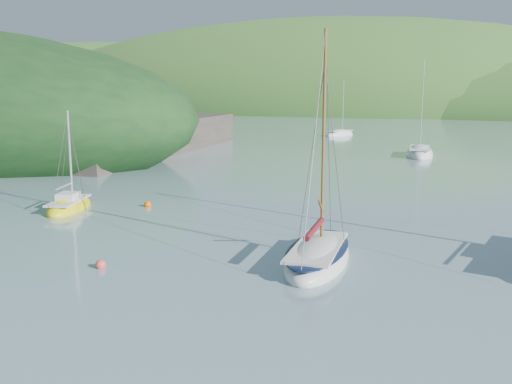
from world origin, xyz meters
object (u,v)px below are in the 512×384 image
at_px(distant_sloop_a, 420,154).
at_px(distant_sloop_c, 340,135).
at_px(sailboat_yellow, 69,207).
at_px(daysailer_white, 318,257).

xyz_separation_m(distant_sloop_a, distant_sloop_c, (-15.19, 20.37, -0.02)).
relative_size(sailboat_yellow, distant_sloop_c, 0.71).
height_order(daysailer_white, distant_sloop_a, distant_sloop_a).
distance_m(sailboat_yellow, distant_sloop_c, 56.27).
bearing_deg(distant_sloop_a, sailboat_yellow, -120.44).
xyz_separation_m(daysailer_white, sailboat_yellow, (-16.43, 3.25, -0.06)).
relative_size(daysailer_white, distant_sloop_a, 0.93).
xyz_separation_m(sailboat_yellow, distant_sloop_a, (13.37, 35.87, 0.02)).
xyz_separation_m(daysailer_white, distant_sloop_c, (-18.26, 59.49, -0.06)).
distance_m(daysailer_white, distant_sloop_a, 39.24).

